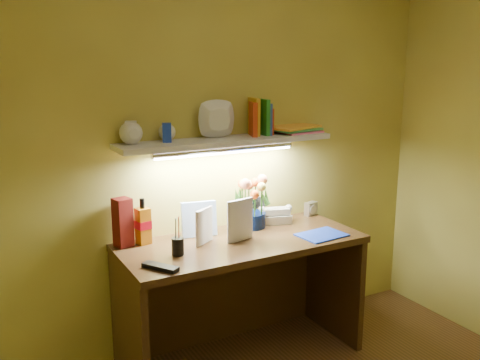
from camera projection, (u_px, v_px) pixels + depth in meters
name	position (u px, v px, depth m)	size (l,w,h in m)	color
desk	(241.00, 301.00, 3.14)	(1.40, 0.60, 0.75)	#331C0E
flower_bouquet	(251.00, 202.00, 3.27)	(0.20, 0.20, 0.32)	#07153A
telephone	(275.00, 214.00, 3.38)	(0.18, 0.14, 0.11)	beige
desk_clock	(311.00, 209.00, 3.54)	(0.09, 0.04, 0.09)	#B2B2B7
whisky_bottle	(143.00, 221.00, 2.97)	(0.07, 0.07, 0.26)	#A0560B
whisky_box	(123.00, 222.00, 2.93)	(0.09, 0.09, 0.27)	#58100B
pen_cup	(178.00, 241.00, 2.81)	(0.07, 0.07, 0.16)	black
art_card	(199.00, 219.00, 3.11)	(0.20, 0.04, 0.20)	white
tv_remote	(160.00, 267.00, 2.63)	(0.05, 0.19, 0.02)	black
blue_folder	(322.00, 235.00, 3.14)	(0.27, 0.20, 0.01)	#1D40BE
desk_book_a	(196.00, 230.00, 2.91)	(0.15, 0.02, 0.20)	white
desk_book_b	(228.00, 223.00, 2.97)	(0.18, 0.02, 0.24)	silver
wall_shelf	(230.00, 134.00, 3.10)	(1.32, 0.34, 0.25)	silver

